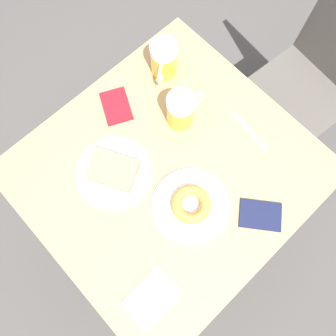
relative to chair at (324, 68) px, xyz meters
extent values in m
plane|color=#474442|center=(-0.08, -0.82, -0.56)|extent=(8.00, 8.00, 0.00)
cube|color=tan|center=(-0.08, -0.82, 0.19)|extent=(0.80, 0.85, 0.03)
cylinder|color=black|center=(-0.44, -1.21, -0.19)|extent=(0.04, 0.04, 0.73)
cylinder|color=black|center=(0.28, -1.21, -0.19)|extent=(0.04, 0.04, 0.73)
cylinder|color=black|center=(-0.44, -0.44, -0.19)|extent=(0.04, 0.04, 0.73)
cylinder|color=black|center=(0.28, -0.44, -0.19)|extent=(0.04, 0.04, 0.73)
cube|color=#514C47|center=(-0.01, -0.10, -0.12)|extent=(0.43, 0.43, 0.02)
cylinder|color=#514C47|center=(-0.20, -0.26, -0.34)|extent=(0.03, 0.03, 0.44)
cylinder|color=#514C47|center=(0.15, -0.29, -0.34)|extent=(0.03, 0.03, 0.44)
cylinder|color=#514C47|center=(-0.17, 0.09, -0.34)|extent=(0.03, 0.03, 0.44)
cylinder|color=#514C47|center=(0.18, 0.05, -0.34)|extent=(0.03, 0.03, 0.44)
cylinder|color=silver|center=(-0.19, -0.95, 0.21)|extent=(0.24, 0.24, 0.01)
cube|color=tan|center=(-0.19, -0.95, 0.23)|extent=(0.17, 0.16, 0.03)
cylinder|color=silver|center=(0.05, -0.85, 0.21)|extent=(0.24, 0.24, 0.01)
torus|color=#D18938|center=(0.05, -0.85, 0.23)|extent=(0.12, 0.12, 0.03)
cylinder|color=gold|center=(-0.35, -0.59, 0.26)|extent=(0.09, 0.09, 0.10)
cylinder|color=white|center=(-0.35, -0.59, 0.32)|extent=(0.09, 0.09, 0.03)
torus|color=silver|center=(-0.33, -0.63, 0.27)|extent=(0.06, 0.07, 0.08)
cylinder|color=gold|center=(-0.18, -0.68, 0.26)|extent=(0.09, 0.09, 0.10)
cylinder|color=white|center=(-0.18, -0.68, 0.32)|extent=(0.09, 0.09, 0.03)
torus|color=silver|center=(-0.18, -0.63, 0.27)|extent=(0.02, 0.08, 0.08)
cube|color=white|center=(0.16, -1.12, 0.21)|extent=(0.11, 0.15, 0.00)
cube|color=silver|center=(0.00, -0.54, 0.21)|extent=(0.17, 0.03, 0.00)
cube|color=#141938|center=(0.21, -0.72, 0.21)|extent=(0.15, 0.15, 0.01)
cube|color=maroon|center=(-0.36, -0.80, 0.21)|extent=(0.15, 0.13, 0.01)
camera|label=1|loc=(0.13, -1.02, 1.19)|focal=35.00mm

